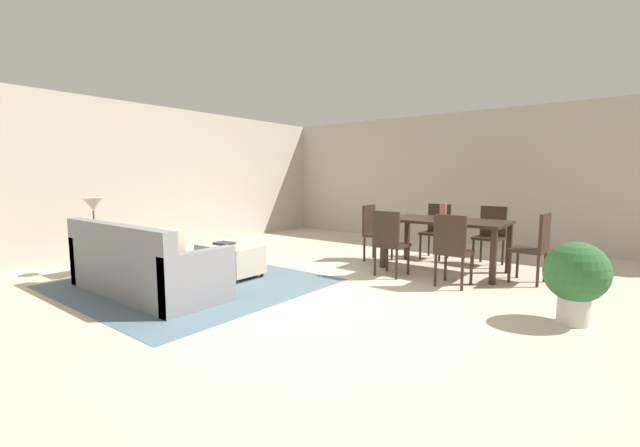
{
  "coord_description": "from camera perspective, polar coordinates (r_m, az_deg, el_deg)",
  "views": [
    {
      "loc": [
        2.73,
        -3.51,
        1.39
      ],
      "look_at": [
        -1.02,
        1.28,
        0.68
      ],
      "focal_mm": 22.83,
      "sensor_mm": 36.0,
      "label": 1
    }
  ],
  "objects": [
    {
      "name": "dining_chair_far_right",
      "position": [
        6.95,
        22.82,
        -1.09
      ],
      "size": [
        0.42,
        0.42,
        0.92
      ],
      "color": "#332319",
      "rests_on": "ground_plane"
    },
    {
      "name": "dining_chair_near_left",
      "position": [
        5.71,
        9.66,
        -2.24
      ],
      "size": [
        0.41,
        0.41,
        0.92
      ],
      "color": "#332319",
      "rests_on": "ground_plane"
    },
    {
      "name": "couch",
      "position": [
        5.31,
        -23.53,
        -5.81
      ],
      "size": [
        2.21,
        0.87,
        0.86
      ],
      "color": "gray",
      "rests_on": "ground_plane"
    },
    {
      "name": "table_lamp",
      "position": [
        6.51,
        -29.22,
        2.17
      ],
      "size": [
        0.26,
        0.26,
        0.53
      ],
      "color": "brown",
      "rests_on": "side_table"
    },
    {
      "name": "dining_chair_near_right",
      "position": [
        5.35,
        18.01,
        -3.06
      ],
      "size": [
        0.4,
        0.4,
        0.92
      ],
      "color": "#332319",
      "rests_on": "ground_plane"
    },
    {
      "name": "wall_left",
      "position": [
        8.27,
        -23.09,
        5.82
      ],
      "size": [
        0.12,
        11.0,
        2.7
      ],
      "primitive_type": "cube",
      "color": "#BCB2A0",
      "rests_on": "ground_plane"
    },
    {
      "name": "dining_chair_far_left",
      "position": [
        7.22,
        16.04,
        -0.56
      ],
      "size": [
        0.41,
        0.41,
        0.92
      ],
      "color": "#332319",
      "rests_on": "ground_plane"
    },
    {
      "name": "area_rug",
      "position": [
        5.63,
        -17.44,
        -7.94
      ],
      "size": [
        3.0,
        2.8,
        0.01
      ],
      "primitive_type": "cube",
      "color": "slate",
      "rests_on": "ground_plane"
    },
    {
      "name": "potted_plant",
      "position": [
        4.52,
        32.24,
        -6.22
      ],
      "size": [
        0.57,
        0.57,
        0.79
      ],
      "color": "beige",
      "rests_on": "ground_plane"
    },
    {
      "name": "dining_chair_head_west",
      "position": [
        6.78,
        7.56,
        -0.81
      ],
      "size": [
        0.43,
        0.43,
        0.92
      ],
      "color": "#332319",
      "rests_on": "ground_plane"
    },
    {
      "name": "book_on_ottoman",
      "position": [
        5.89,
        -13.26,
        -2.71
      ],
      "size": [
        0.27,
        0.22,
        0.03
      ],
      "primitive_type": "cube",
      "rotation": [
        0.0,
        0.0,
        0.06
      ],
      "color": "#333338",
      "rests_on": "ottoman_table"
    },
    {
      "name": "wall_back",
      "position": [
        8.94,
        20.34,
        5.95
      ],
      "size": [
        9.0,
        0.12,
        2.7
      ],
      "primitive_type": "cube",
      "color": "#BCB2A0",
      "rests_on": "ground_plane"
    },
    {
      "name": "vase_centerpiece",
      "position": [
        6.27,
        16.87,
        1.68
      ],
      "size": [
        0.1,
        0.1,
        0.24
      ],
      "primitive_type": "cylinder",
      "color": "#B26659",
      "rests_on": "dining_table"
    },
    {
      "name": "ground_plane",
      "position": [
        4.66,
        0.15,
        -10.72
      ],
      "size": [
        10.8,
        10.8,
        0.0
      ],
      "primitive_type": "plane",
      "color": "beige"
    },
    {
      "name": "ottoman_table",
      "position": [
        5.84,
        -12.51,
        -4.8
      ],
      "size": [
        0.91,
        0.54,
        0.44
      ],
      "color": "#B7AD9E",
      "rests_on": "ground_plane"
    },
    {
      "name": "dining_chair_head_east",
      "position": [
        5.94,
        27.99,
        -2.57
      ],
      "size": [
        0.43,
        0.43,
        0.92
      ],
      "color": "#332319",
      "rests_on": "ground_plane"
    },
    {
      "name": "dining_table",
      "position": [
        6.26,
        17.14,
        -0.26
      ],
      "size": [
        1.72,
        0.93,
        0.76
      ],
      "color": "#332319",
      "rests_on": "ground_plane"
    },
    {
      "name": "side_table",
      "position": [
        6.56,
        -28.96,
        -2.45
      ],
      "size": [
        0.4,
        0.4,
        0.57
      ],
      "color": "olive",
      "rests_on": "ground_plane"
    }
  ]
}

